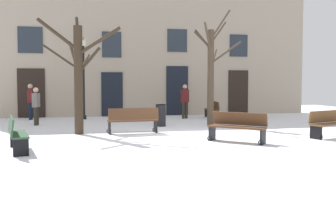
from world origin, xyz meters
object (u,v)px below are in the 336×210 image
object	(u,v)px
litter_bin	(161,115)
bench_far_corner	(237,127)
bench_near_lamp	(213,110)
bench_by_litter_bin	(330,124)
tree_foreground	(78,72)
person_near_bench	(30,100)
person_crossing_plaza	(36,104)
bench_near_center_tree	(133,120)
person_by_shop_door	(185,100)
streetlamp	(84,70)
tree_right_of_center	(211,72)
bench_back_to_back_left	(16,134)

from	to	relation	value
litter_bin	bench_far_corner	distance (m)	4.94
bench_near_lamp	bench_by_litter_bin	distance (m)	7.68
tree_foreground	bench_near_lamp	distance (m)	8.48
bench_far_corner	person_near_bench	world-z (taller)	person_near_bench
bench_far_corner	person_crossing_plaza	bearing A→B (deg)	-179.79
bench_near_center_tree	person_crossing_plaza	distance (m)	5.19
person_by_shop_door	bench_near_lamp	bearing A→B (deg)	-16.31
bench_far_corner	person_near_bench	distance (m)	11.46
streetlamp	person_crossing_plaza	distance (m)	3.52
person_near_bench	tree_right_of_center	bearing A→B (deg)	-110.20
litter_bin	person_near_bench	xyz separation A→B (m)	(-5.81, 4.08, 0.53)
tree_right_of_center	bench_by_litter_bin	bearing A→B (deg)	-57.68
bench_near_lamp	person_near_bench	bearing A→B (deg)	-88.99
bench_far_corner	bench_near_lamp	distance (m)	8.06
tree_foreground	bench_near_lamp	xyz separation A→B (m)	(6.67, 4.93, -1.79)
bench_near_lamp	person_crossing_plaza	distance (m)	8.73
bench_by_litter_bin	person_crossing_plaza	distance (m)	11.73
bench_far_corner	litter_bin	bearing A→B (deg)	150.73
litter_bin	bench_by_litter_bin	bearing A→B (deg)	-41.11
tree_foreground	person_by_shop_door	size ratio (longest dim) A/B	2.45
bench_by_litter_bin	person_near_bench	size ratio (longest dim) A/B	0.99
litter_bin	bench_near_center_tree	world-z (taller)	same
tree_foreground	person_near_bench	bearing A→B (deg)	113.02
person_near_bench	streetlamp	bearing A→B (deg)	-87.89
bench_near_lamp	person_crossing_plaza	size ratio (longest dim) A/B	1.03
tree_foreground	bench_near_lamp	size ratio (longest dim) A/B	2.56
tree_right_of_center	bench_near_lamp	world-z (taller)	tree_right_of_center
tree_foreground	bench_back_to_back_left	distance (m)	4.03
bench_back_to_back_left	person_by_shop_door	distance (m)	10.61
bench_near_lamp	bench_by_litter_bin	bearing A→B (deg)	19.08
tree_right_of_center	streetlamp	xyz separation A→B (m)	(-5.43, 3.85, 0.18)
bench_back_to_back_left	bench_near_lamp	xyz separation A→B (m)	(8.21, 8.21, -0.04)
litter_bin	person_crossing_plaza	bearing A→B (deg)	164.33
litter_bin	bench_near_center_tree	distance (m)	2.49
person_near_bench	bench_near_lamp	bearing A→B (deg)	-89.15
bench_far_corner	person_crossing_plaza	xyz separation A→B (m)	(-6.74, 6.15, 0.43)
streetlamp	bench_by_litter_bin	world-z (taller)	streetlamp
bench_back_to_back_left	tree_foreground	bearing A→B (deg)	-38.36
bench_near_lamp	person_crossing_plaza	xyz separation A→B (m)	(-8.55, -1.70, 0.46)
tree_right_of_center	person_crossing_plaza	world-z (taller)	tree_right_of_center
tree_foreground	streetlamp	bearing A→B (deg)	88.86
litter_bin	bench_by_litter_bin	xyz separation A→B (m)	(4.98, -4.35, -0.01)
bench_back_to_back_left	person_by_shop_door	xyz separation A→B (m)	(6.72, 8.20, 0.50)
tree_right_of_center	bench_near_center_tree	world-z (taller)	tree_right_of_center
litter_bin	bench_back_to_back_left	size ratio (longest dim) A/B	0.53
tree_right_of_center	bench_near_lamp	bearing A→B (deg)	70.19
litter_bin	bench_near_center_tree	bearing A→B (deg)	-124.40
bench_near_center_tree	bench_by_litter_bin	distance (m)	6.79
litter_bin	person_by_shop_door	size ratio (longest dim) A/B	0.53
bench_near_lamp	streetlamp	bearing A→B (deg)	-89.49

